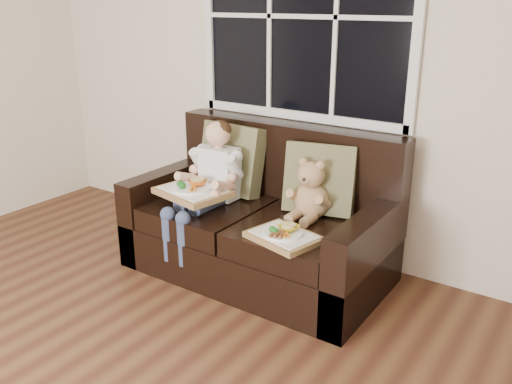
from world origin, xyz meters
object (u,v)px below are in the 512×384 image
Objects in this scene: loveseat at (263,227)px; teddy_bear at (311,193)px; tray_right at (284,235)px; child at (210,176)px; tray_left at (193,190)px.

teddy_bear is at bearing 6.95° from loveseat.
loveseat is 0.55m from tray_right.
loveseat is 2.01× the size of child.
child reaches higher than tray_left.
child is 0.70m from teddy_bear.
tray_left is 1.13× the size of tray_right.
tray_left is (-0.03, -0.15, -0.06)m from child.
child reaches higher than loveseat.
tray_right is (0.73, -0.24, -0.16)m from child.
loveseat is at bearing -173.51° from teddy_bear.
child is at bearing -167.26° from teddy_bear.
teddy_bear is 0.77m from tray_left.
tray_right is (0.38, -0.35, 0.17)m from loveseat.
teddy_bear is at bearing 110.85° from tray_right.
loveseat reaches higher than tray_left.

